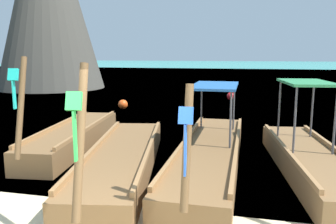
{
  "coord_description": "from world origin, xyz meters",
  "views": [
    {
      "loc": [
        1.75,
        -3.36,
        2.72
      ],
      "look_at": [
        0.0,
        4.17,
        1.39
      ],
      "focal_mm": 36.63,
      "sensor_mm": 36.0,
      "label": 1
    }
  ],
  "objects_px": {
    "longtail_boat_turquoise_ribbon": "(74,137)",
    "mooring_buoy_far": "(231,96)",
    "longtail_boat_green_ribbon": "(123,160)",
    "mooring_buoy_near": "(123,104)",
    "longtail_boat_orange_ribbon": "(310,160)",
    "longtail_boat_blue_ribbon": "(210,152)"
  },
  "relations": [
    {
      "from": "longtail_boat_turquoise_ribbon",
      "to": "longtail_boat_orange_ribbon",
      "type": "height_order",
      "value": "longtail_boat_turquoise_ribbon"
    },
    {
      "from": "mooring_buoy_near",
      "to": "longtail_boat_green_ribbon",
      "type": "bearing_deg",
      "value": -69.55
    },
    {
      "from": "longtail_boat_blue_ribbon",
      "to": "mooring_buoy_near",
      "type": "distance_m",
      "value": 9.16
    },
    {
      "from": "longtail_boat_green_ribbon",
      "to": "mooring_buoy_near",
      "type": "xyz_separation_m",
      "value": [
        -3.19,
        8.56,
        -0.05
      ]
    },
    {
      "from": "longtail_boat_turquoise_ribbon",
      "to": "mooring_buoy_far",
      "type": "xyz_separation_m",
      "value": [
        3.97,
        11.45,
        -0.07
      ]
    },
    {
      "from": "longtail_boat_orange_ribbon",
      "to": "mooring_buoy_far",
      "type": "distance_m",
      "value": 12.53
    },
    {
      "from": "longtail_boat_blue_ribbon",
      "to": "mooring_buoy_far",
      "type": "bearing_deg",
      "value": 90.43
    },
    {
      "from": "longtail_boat_green_ribbon",
      "to": "longtail_boat_orange_ribbon",
      "type": "relative_size",
      "value": 1.07
    },
    {
      "from": "longtail_boat_blue_ribbon",
      "to": "longtail_boat_orange_ribbon",
      "type": "relative_size",
      "value": 1.17
    },
    {
      "from": "longtail_boat_turquoise_ribbon",
      "to": "longtail_boat_green_ribbon",
      "type": "bearing_deg",
      "value": -37.86
    },
    {
      "from": "longtail_boat_blue_ribbon",
      "to": "mooring_buoy_far",
      "type": "distance_m",
      "value": 12.16
    },
    {
      "from": "mooring_buoy_near",
      "to": "longtail_boat_blue_ribbon",
      "type": "bearing_deg",
      "value": -56.08
    },
    {
      "from": "longtail_boat_blue_ribbon",
      "to": "mooring_buoy_far",
      "type": "xyz_separation_m",
      "value": [
        -0.09,
        12.16,
        -0.08
      ]
    },
    {
      "from": "longtail_boat_green_ribbon",
      "to": "longtail_boat_blue_ribbon",
      "type": "distance_m",
      "value": 2.15
    },
    {
      "from": "longtail_boat_turquoise_ribbon",
      "to": "longtail_boat_orange_ribbon",
      "type": "relative_size",
      "value": 0.94
    },
    {
      "from": "longtail_boat_turquoise_ribbon",
      "to": "longtail_boat_blue_ribbon",
      "type": "relative_size",
      "value": 0.8
    },
    {
      "from": "longtail_boat_blue_ribbon",
      "to": "mooring_buoy_near",
      "type": "bearing_deg",
      "value": 123.92
    },
    {
      "from": "longtail_boat_green_ribbon",
      "to": "longtail_boat_orange_ribbon",
      "type": "height_order",
      "value": "longtail_boat_orange_ribbon"
    },
    {
      "from": "longtail_boat_turquoise_ribbon",
      "to": "longtail_boat_green_ribbon",
      "type": "xyz_separation_m",
      "value": [
        2.14,
        -1.66,
        -0.02
      ]
    },
    {
      "from": "longtail_boat_green_ribbon",
      "to": "mooring_buoy_far",
      "type": "height_order",
      "value": "longtail_boat_green_ribbon"
    },
    {
      "from": "longtail_boat_blue_ribbon",
      "to": "longtail_boat_turquoise_ribbon",
      "type": "bearing_deg",
      "value": 170.17
    },
    {
      "from": "longtail_boat_green_ribbon",
      "to": "mooring_buoy_far",
      "type": "distance_m",
      "value": 13.24
    }
  ]
}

